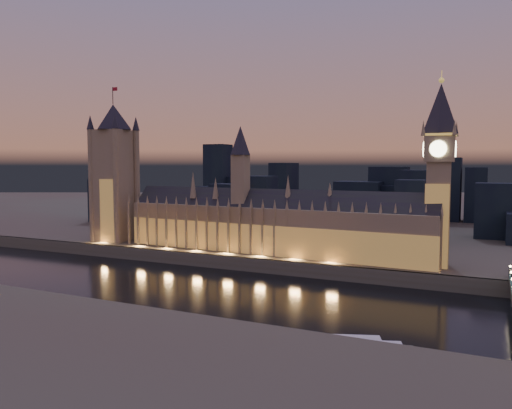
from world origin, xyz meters
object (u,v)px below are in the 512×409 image
at_px(palace_of_westminster, 268,223).
at_px(river_boat, 341,346).
at_px(elizabeth_tower, 439,159).
at_px(victoria_tower, 114,165).

xyz_separation_m(palace_of_westminster, river_boat, (80.10, -119.74, -24.81)).
distance_m(palace_of_westminster, elizabeth_tower, 105.33).
bearing_deg(palace_of_westminster, river_boat, -56.22).
xyz_separation_m(victoria_tower, river_boat, (200.10, -119.91, -60.00)).
xyz_separation_m(victoria_tower, elizabeth_tower, (218.00, 0.00, 3.40)).
bearing_deg(elizabeth_tower, palace_of_westminster, -179.90).
distance_m(elizabeth_tower, river_boat, 136.83).
distance_m(victoria_tower, river_boat, 240.88).
distance_m(palace_of_westminster, river_boat, 146.19).
bearing_deg(river_boat, palace_of_westminster, 123.78).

